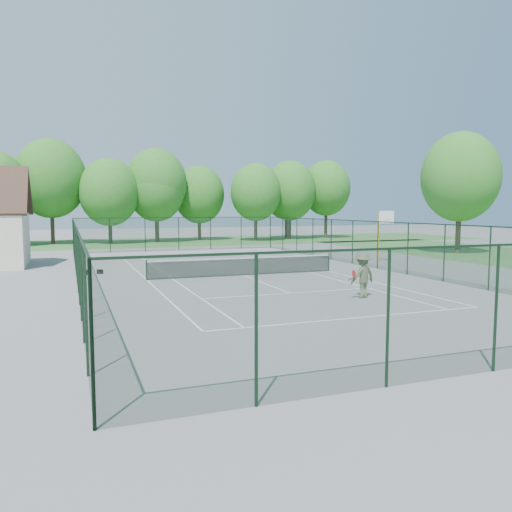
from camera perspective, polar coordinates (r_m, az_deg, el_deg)
The scene contains 12 objects.
ground at distance 28.61m, azimuth -1.41°, elevation -2.23°, with size 140.00×140.00×0.00m, color gray.
grass_far at distance 57.67m, azimuth -11.25°, elevation 1.57°, with size 80.00×16.00×0.01m, color #427937.
grass_side at distance 45.51m, azimuth 26.58°, elevation 0.07°, with size 14.00×40.00×0.01m, color #427937.
court_lines at distance 28.61m, azimuth -1.41°, elevation -2.22°, with size 11.05×23.85×0.01m.
tennis_net at distance 28.54m, azimuth -1.41°, elevation -1.09°, with size 11.08×0.08×1.10m.
fence_enclosure at distance 28.44m, azimuth -1.42°, elevation 0.88°, with size 18.05×36.05×3.02m.
tree_line_far at distance 57.58m, azimuth -11.36°, elevation 7.53°, with size 39.40×6.40×9.70m.
basketball_goal at distance 37.09m, azimuth 14.32°, elevation 3.35°, with size 1.20×1.43×3.65m.
tree_side at distance 45.83m, azimuth 22.30°, elevation 8.35°, with size 6.46×6.46×10.23m.
sports_bag_a at distance 30.47m, azimuth -18.94°, elevation -1.78°, with size 0.36×0.22×0.29m, color black.
sports_bag_b at distance 30.65m, azimuth -17.40°, elevation -1.72°, with size 0.34×0.21×0.26m, color black.
tennis_player at distance 21.87m, azimuth 12.07°, elevation -2.19°, with size 1.88×0.99×1.94m.
Camera 1 is at (-9.30, -26.78, 3.85)m, focal length 35.00 mm.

